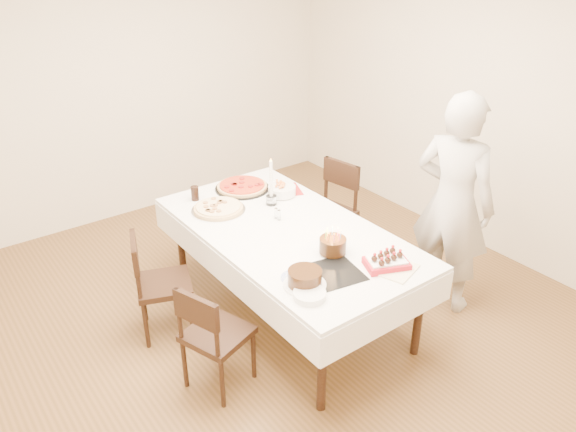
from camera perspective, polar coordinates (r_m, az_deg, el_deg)
floor at (r=4.48m, az=-0.67°, el=-10.56°), size 5.00×5.00×0.00m
wall_back at (r=5.91m, az=-15.56°, el=12.74°), size 4.50×0.04×2.70m
wall_right at (r=5.36m, az=19.42°, el=10.73°), size 0.04×5.00×2.70m
dining_table at (r=4.36m, az=-0.00°, el=-5.70°), size 1.49×2.30×0.75m
chair_right_savory at (r=5.04m, az=3.91°, el=0.22°), size 0.54×0.54×0.91m
chair_left_savory at (r=4.25m, az=-12.47°, el=-6.78°), size 0.54×0.54×0.82m
chair_left_dessert at (r=3.74m, az=-7.17°, el=-11.80°), size 0.53×0.53×0.81m
person at (r=4.43m, az=16.40°, el=1.16°), size 0.56×0.72×1.75m
pizza_white at (r=4.46m, az=-7.08°, el=0.78°), size 0.48×0.48×0.04m
pizza_pepperoni at (r=4.81m, az=-4.68°, el=3.00°), size 0.60×0.60×0.04m
red_placemat at (r=4.78m, az=-0.31°, el=2.62°), size 0.34×0.34×0.01m
pasta_bowl at (r=4.67m, az=-0.62°, el=2.63°), size 0.28×0.28×0.07m
taper_candle at (r=4.45m, az=-1.73°, el=3.52°), size 0.10×0.10×0.40m
shaker_pair at (r=4.28m, az=-0.91°, el=0.09°), size 0.09×0.09×0.08m
cola_glass at (r=4.65m, az=-9.44°, el=2.29°), size 0.07×0.07×0.12m
layer_cake at (r=3.51m, az=1.71°, el=-6.33°), size 0.34×0.34×0.11m
cake_board at (r=3.67m, az=4.62°, el=-5.81°), size 0.40×0.40×0.01m
birthday_cake at (r=3.83m, az=4.58°, el=-2.56°), size 0.24×0.24×0.17m
strawberry_box at (r=3.76m, az=9.99°, el=-4.66°), size 0.33×0.28×0.07m
box_lid at (r=3.75m, az=11.22°, el=-5.50°), size 0.31×0.26×0.02m
plate_stack at (r=3.43m, az=2.20°, el=-7.99°), size 0.23×0.23×0.04m
china_plate at (r=3.61m, az=0.71°, el=-6.26°), size 0.22×0.22×0.01m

